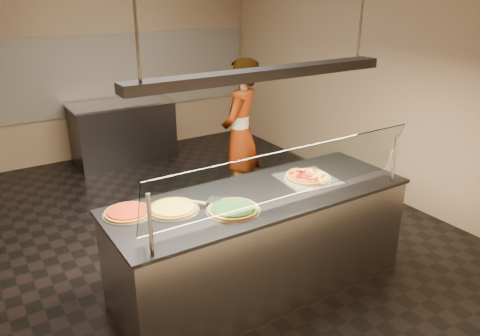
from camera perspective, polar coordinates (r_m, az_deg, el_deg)
ground at (r=5.49m, az=-5.32°, el=-6.97°), size 5.00×6.00×0.02m
wall_back at (r=7.73m, az=-16.26°, el=12.46°), size 5.00×0.02×3.00m
wall_front at (r=2.74m, az=23.78°, el=-3.90°), size 5.00×0.02×3.00m
wall_right at (r=6.45m, az=14.79°, el=10.98°), size 0.02×6.00×3.00m
tile_band at (r=7.73m, az=-16.04°, el=10.98°), size 4.90×0.02×1.20m
serving_counter at (r=4.21m, az=2.54°, el=-8.93°), size 2.65×0.94×0.93m
sneeze_guard at (r=3.62m, az=5.82°, el=-0.81°), size 2.41×0.18×0.54m
perforated_tray at (r=4.33m, az=8.20°, el=-1.26°), size 0.54×0.54×0.01m
half_pizza_pepperoni at (r=4.26m, az=7.23°, el=-1.18°), size 0.24×0.42×0.05m
half_pizza_sausage at (r=4.38m, az=9.20°, el=-0.75°), size 0.24×0.42×0.04m
pizza_spinach at (r=3.69m, az=-0.86°, el=-5.00°), size 0.44×0.44×0.03m
pizza_cheese at (r=3.75m, az=-8.22°, el=-4.83°), size 0.42×0.42×0.03m
pizza_tomato at (r=3.75m, az=-13.50°, el=-5.26°), size 0.39×0.39×0.03m
pizza_spatula at (r=3.81m, az=-4.37°, el=-4.01°), size 0.28×0.17×0.02m
prep_table at (r=7.53m, az=-14.03°, el=4.37°), size 1.53×0.74×0.93m
worker at (r=5.62m, az=0.03°, el=4.04°), size 0.79×0.76×1.83m
heat_lamp_housing at (r=3.69m, az=2.92°, el=11.41°), size 2.30×0.18×0.08m
lamp_rod_left at (r=3.16m, az=-12.79°, el=19.23°), size 0.02×0.02×1.01m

